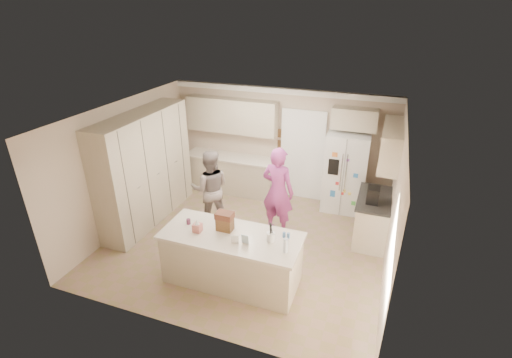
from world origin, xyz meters
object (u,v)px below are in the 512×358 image
(coffee_maker, at_px, (373,195))
(tissue_box, at_px, (197,228))
(teen_boy, at_px, (210,189))
(island_base, at_px, (232,259))
(refrigerator, at_px, (345,172))
(utensil_crock, at_px, (271,237))
(teen_girl, at_px, (278,191))
(dollhouse_body, at_px, (225,224))

(coffee_maker, relative_size, tissue_box, 2.14)
(tissue_box, height_order, teen_boy, teen_boy)
(island_base, bearing_deg, refrigerator, 66.07)
(refrigerator, bearing_deg, utensil_crock, -105.30)
(tissue_box, height_order, teen_girl, teen_girl)
(dollhouse_body, relative_size, teen_boy, 0.16)
(island_base, relative_size, teen_boy, 1.32)
(island_base, bearing_deg, tissue_box, -169.70)
(teen_boy, distance_m, teen_girl, 1.41)
(coffee_maker, distance_m, tissue_box, 3.28)
(coffee_maker, bearing_deg, dollhouse_body, -140.71)
(tissue_box, xyz_separation_m, teen_girl, (0.81, 1.81, -0.07))
(refrigerator, relative_size, teen_boy, 1.08)
(island_base, distance_m, dollhouse_body, 0.62)
(coffee_maker, xyz_separation_m, utensil_crock, (-1.40, -1.85, -0.07))
(refrigerator, height_order, tissue_box, refrigerator)
(refrigerator, height_order, teen_girl, teen_girl)
(teen_girl, bearing_deg, coffee_maker, -163.94)
(refrigerator, xyz_separation_m, teen_girl, (-1.12, -1.42, 0.02))
(island_base, distance_m, teen_boy, 1.93)
(tissue_box, bearing_deg, utensil_crock, 7.13)
(utensil_crock, relative_size, teen_girl, 0.08)
(utensil_crock, height_order, teen_girl, teen_girl)
(refrigerator, bearing_deg, tissue_box, -122.77)
(refrigerator, height_order, dollhouse_body, refrigerator)
(dollhouse_body, height_order, teen_boy, teen_boy)
(coffee_maker, relative_size, island_base, 0.14)
(refrigerator, xyz_separation_m, utensil_crock, (-0.74, -3.08, 0.10))
(refrigerator, xyz_separation_m, coffee_maker, (0.66, -1.23, 0.17))
(coffee_maker, distance_m, island_base, 2.87)
(coffee_maker, bearing_deg, island_base, -137.17)
(island_base, bearing_deg, teen_boy, 126.57)
(coffee_maker, distance_m, teen_boy, 3.21)
(teen_boy, bearing_deg, refrigerator, -171.31)
(island_base, xyz_separation_m, dollhouse_body, (-0.15, 0.10, 0.60))
(coffee_maker, height_order, teen_boy, teen_boy)
(utensil_crock, relative_size, tissue_box, 1.07)
(utensil_crock, bearing_deg, coffee_maker, 52.88)
(dollhouse_body, bearing_deg, refrigerator, 63.08)
(tissue_box, xyz_separation_m, teen_boy, (-0.58, 1.62, -0.16))
(coffee_maker, bearing_deg, refrigerator, 118.18)
(dollhouse_body, bearing_deg, tissue_box, -153.43)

